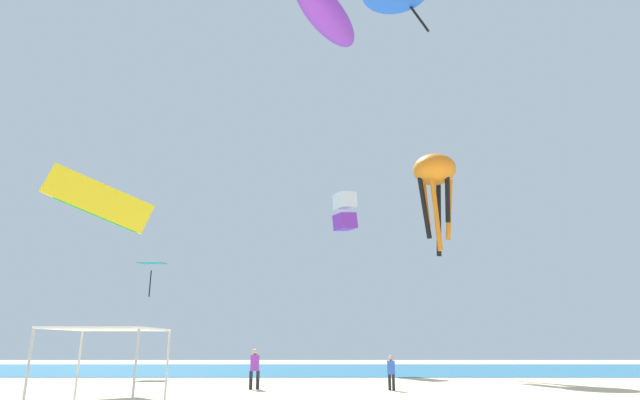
{
  "coord_description": "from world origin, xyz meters",
  "views": [
    {
      "loc": [
        -1.18,
        -17.44,
        2.09
      ],
      "look_at": [
        -1.09,
        10.52,
        9.9
      ],
      "focal_mm": 29.01,
      "sensor_mm": 36.0,
      "label": 1
    }
  ],
  "objects_px": {
    "canopy_tent": "(106,332)",
    "kite_parafoil_yellow": "(97,200)",
    "kite_octopus_orange": "(433,175)",
    "kite_diamond_teal": "(150,265)",
    "person_near_tent": "(389,370)",
    "kite_box_white": "(343,211)",
    "person_leftmost": "(253,366)",
    "kite_inflatable_purple": "(325,14)"
  },
  "relations": [
    {
      "from": "person_leftmost",
      "to": "kite_octopus_orange",
      "type": "bearing_deg",
      "value": -149.08
    },
    {
      "from": "kite_diamond_teal",
      "to": "kite_box_white",
      "type": "bearing_deg",
      "value": -160.7
    },
    {
      "from": "person_near_tent",
      "to": "kite_box_white",
      "type": "xyz_separation_m",
      "value": [
        -1.21,
        17.34,
        12.14
      ]
    },
    {
      "from": "canopy_tent",
      "to": "kite_diamond_teal",
      "type": "relative_size",
      "value": 1.25
    },
    {
      "from": "person_leftmost",
      "to": "kite_octopus_orange",
      "type": "xyz_separation_m",
      "value": [
        11.75,
        10.6,
        13.22
      ]
    },
    {
      "from": "person_leftmost",
      "to": "kite_diamond_teal",
      "type": "bearing_deg",
      "value": -62.33
    },
    {
      "from": "canopy_tent",
      "to": "person_near_tent",
      "type": "relative_size",
      "value": 1.99
    },
    {
      "from": "kite_diamond_teal",
      "to": "kite_inflatable_purple",
      "type": "relative_size",
      "value": 0.31
    },
    {
      "from": "canopy_tent",
      "to": "kite_parafoil_yellow",
      "type": "bearing_deg",
      "value": 117.26
    },
    {
      "from": "person_leftmost",
      "to": "kite_diamond_teal",
      "type": "distance_m",
      "value": 15.92
    },
    {
      "from": "kite_inflatable_purple",
      "to": "kite_box_white",
      "type": "distance_m",
      "value": 16.88
    },
    {
      "from": "kite_parafoil_yellow",
      "to": "kite_diamond_teal",
      "type": "bearing_deg",
      "value": 70.69
    },
    {
      "from": "canopy_tent",
      "to": "kite_diamond_teal",
      "type": "height_order",
      "value": "kite_diamond_teal"
    },
    {
      "from": "person_near_tent",
      "to": "person_leftmost",
      "type": "height_order",
      "value": "person_leftmost"
    },
    {
      "from": "kite_inflatable_purple",
      "to": "kite_parafoil_yellow",
      "type": "bearing_deg",
      "value": -53.54
    },
    {
      "from": "canopy_tent",
      "to": "kite_box_white",
      "type": "bearing_deg",
      "value": 71.98
    },
    {
      "from": "kite_inflatable_purple",
      "to": "canopy_tent",
      "type": "bearing_deg",
      "value": -0.8
    },
    {
      "from": "canopy_tent",
      "to": "kite_octopus_orange",
      "type": "distance_m",
      "value": 28.03
    },
    {
      "from": "kite_diamond_teal",
      "to": "kite_octopus_orange",
      "type": "relative_size",
      "value": 0.33
    },
    {
      "from": "person_leftmost",
      "to": "kite_inflatable_purple",
      "type": "relative_size",
      "value": 0.23
    },
    {
      "from": "canopy_tent",
      "to": "kite_diamond_teal",
      "type": "xyz_separation_m",
      "value": [
        -5.75,
        21.12,
        5.19
      ]
    },
    {
      "from": "kite_box_white",
      "to": "canopy_tent",
      "type": "bearing_deg",
      "value": 130.25
    },
    {
      "from": "kite_diamond_teal",
      "to": "kite_parafoil_yellow",
      "type": "bearing_deg",
      "value": 89.3
    },
    {
      "from": "person_leftmost",
      "to": "kite_diamond_teal",
      "type": "relative_size",
      "value": 0.74
    },
    {
      "from": "kite_octopus_orange",
      "to": "kite_parafoil_yellow",
      "type": "bearing_deg",
      "value": 72.75
    },
    {
      "from": "kite_box_white",
      "to": "kite_octopus_orange",
      "type": "relative_size",
      "value": 0.45
    },
    {
      "from": "person_near_tent",
      "to": "kite_box_white",
      "type": "height_order",
      "value": "kite_box_white"
    },
    {
      "from": "kite_diamond_teal",
      "to": "canopy_tent",
      "type": "bearing_deg",
      "value": 103.84
    },
    {
      "from": "person_near_tent",
      "to": "kite_octopus_orange",
      "type": "bearing_deg",
      "value": 122.5
    },
    {
      "from": "kite_octopus_orange",
      "to": "person_near_tent",
      "type": "bearing_deg",
      "value": 112.99
    },
    {
      "from": "person_near_tent",
      "to": "kite_octopus_orange",
      "type": "relative_size",
      "value": 0.21
    },
    {
      "from": "person_near_tent",
      "to": "kite_diamond_teal",
      "type": "xyz_separation_m",
      "value": [
        -15.59,
        11.91,
        6.7
      ]
    },
    {
      "from": "kite_parafoil_yellow",
      "to": "kite_inflatable_purple",
      "type": "bearing_deg",
      "value": -10.85
    },
    {
      "from": "kite_octopus_orange",
      "to": "kite_inflatable_purple",
      "type": "bearing_deg",
      "value": 90.5
    },
    {
      "from": "kite_parafoil_yellow",
      "to": "person_leftmost",
      "type": "bearing_deg",
      "value": -27.09
    },
    {
      "from": "kite_diamond_teal",
      "to": "kite_parafoil_yellow",
      "type": "distance_m",
      "value": 10.41
    },
    {
      "from": "kite_diamond_teal",
      "to": "person_leftmost",
      "type": "bearing_deg",
      "value": 127.42
    },
    {
      "from": "kite_parafoil_yellow",
      "to": "kite_octopus_orange",
      "type": "bearing_deg",
      "value": 4.59
    },
    {
      "from": "person_near_tent",
      "to": "person_leftmost",
      "type": "xyz_separation_m",
      "value": [
        -6.49,
        0.59,
        0.17
      ]
    },
    {
      "from": "canopy_tent",
      "to": "kite_box_white",
      "type": "xyz_separation_m",
      "value": [
        8.63,
        26.55,
        10.63
      ]
    },
    {
      "from": "kite_parafoil_yellow",
      "to": "kite_box_white",
      "type": "height_order",
      "value": "kite_box_white"
    },
    {
      "from": "person_leftmost",
      "to": "kite_inflatable_purple",
      "type": "xyz_separation_m",
      "value": [
        3.56,
        3.14,
        21.81
      ]
    }
  ]
}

